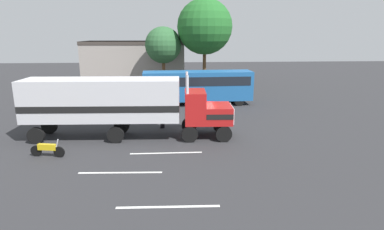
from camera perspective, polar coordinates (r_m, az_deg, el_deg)
The scene contains 12 objects.
ground_plane at distance 23.03m, azimuth 0.70°, elevation -3.57°, with size 120.00×120.00×0.00m, color #2D2D30.
lane_stripe_near at distance 19.67m, azimuth -4.65°, elevation -6.81°, with size 4.40×0.16×0.01m, color silver.
lane_stripe_mid at distance 17.41m, azimuth -12.73°, elevation -10.05°, with size 4.40×0.16×0.01m, color silver.
lane_stripe_far at distance 14.01m, azimuth -4.32°, elevation -16.10°, with size 4.40×0.16×0.01m, color silver.
semi_truck at distance 22.36m, azimuth -12.98°, elevation 2.20°, with size 14.25×3.07×4.50m.
person_bystander at distance 24.55m, azimuth -5.35°, elevation -0.32°, with size 0.34×0.45×1.63m.
parked_bus at distance 32.54m, azimuth 1.03°, elevation 5.49°, with size 11.10×3.02×3.40m.
parked_car at distance 36.63m, azimuth -24.34°, elevation 3.21°, with size 4.73×2.96×1.57m.
motorcycle at distance 20.74m, azimuth -24.48°, elevation -5.58°, with size 2.09×0.47×1.12m.
tree_left at distance 42.72m, azimuth -5.19°, elevation 12.35°, with size 4.75×4.75×8.02m.
tree_center at distance 42.25m, azimuth 2.30°, elevation 15.53°, with size 7.07×7.07×11.49m.
building_backdrop at distance 49.09m, azimuth -10.18°, elevation 9.66°, with size 15.06×6.60×6.03m.
Camera 1 is at (-1.68, -21.84, 7.11)m, focal length 29.75 mm.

